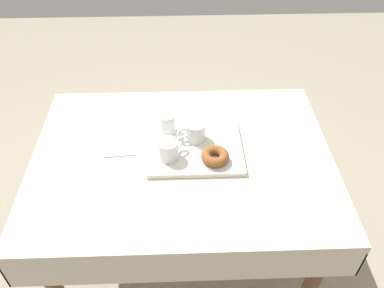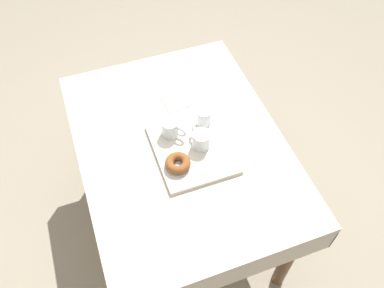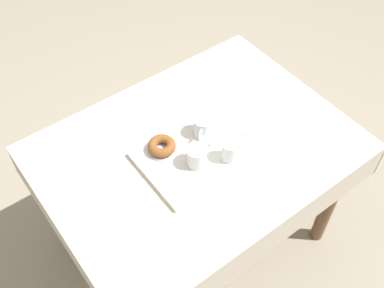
{
  "view_description": "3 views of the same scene",
  "coord_description": "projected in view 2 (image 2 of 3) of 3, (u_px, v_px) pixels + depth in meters",
  "views": [
    {
      "loc": [
        0.0,
        1.15,
        1.86
      ],
      "look_at": [
        -0.04,
        0.01,
        0.82
      ],
      "focal_mm": 36.76,
      "sensor_mm": 36.0,
      "label": 1
    },
    {
      "loc": [
        -1.05,
        0.32,
        2.19
      ],
      "look_at": [
        -0.04,
        -0.04,
        0.78
      ],
      "focal_mm": 37.43,
      "sensor_mm": 36.0,
      "label": 2
    },
    {
      "loc": [
        -0.72,
        -0.92,
        2.16
      ],
      "look_at": [
        -0.03,
        -0.01,
        0.8
      ],
      "focal_mm": 43.08,
      "sensor_mm": 36.0,
      "label": 3
    }
  ],
  "objects": [
    {
      "name": "ground_plane",
      "position": [
        184.0,
        219.0,
        2.4
      ],
      "size": [
        6.0,
        6.0,
        0.0
      ],
      "primitive_type": "plane",
      "color": "gray"
    },
    {
      "name": "water_glass_near",
      "position": [
        204.0,
        118.0,
        1.82
      ],
      "size": [
        0.07,
        0.07,
        0.09
      ],
      "color": "white",
      "rests_on": "serving_tray"
    },
    {
      "name": "donut_plate_left",
      "position": [
        178.0,
        166.0,
        1.7
      ],
      "size": [
        0.12,
        0.12,
        0.01
      ],
      "primitive_type": "cylinder",
      "color": "silver",
      "rests_on": "serving_tray"
    },
    {
      "name": "dining_table",
      "position": [
        181.0,
        156.0,
        1.89
      ],
      "size": [
        1.22,
        0.91,
        0.75
      ],
      "color": "beige",
      "rests_on": "ground"
    },
    {
      "name": "tea_mug_left",
      "position": [
        201.0,
        140.0,
        1.74
      ],
      "size": [
        0.12,
        0.08,
        0.08
      ],
      "color": "white",
      "rests_on": "serving_tray"
    },
    {
      "name": "tea_mug_right",
      "position": [
        171.0,
        128.0,
        1.78
      ],
      "size": [
        0.11,
        0.1,
        0.08
      ],
      "color": "white",
      "rests_on": "serving_tray"
    },
    {
      "name": "serving_tray",
      "position": [
        192.0,
        149.0,
        1.77
      ],
      "size": [
        0.38,
        0.33,
        0.02
      ],
      "primitive_type": "cube",
      "color": "silver",
      "rests_on": "dining_table"
    },
    {
      "name": "paper_napkin",
      "position": [
        175.0,
        100.0,
        1.96
      ],
      "size": [
        0.14,
        0.12,
        0.01
      ],
      "primitive_type": "cube",
      "rotation": [
        0.0,
        0.0,
        0.08
      ],
      "color": "white",
      "rests_on": "dining_table"
    },
    {
      "name": "sugar_donut_left",
      "position": [
        178.0,
        163.0,
        1.69
      ],
      "size": [
        0.11,
        0.11,
        0.04
      ],
      "primitive_type": "torus",
      "color": "brown",
      "rests_on": "donut_plate_left"
    }
  ]
}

